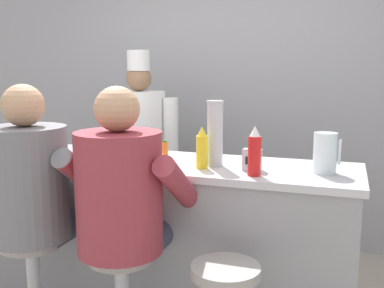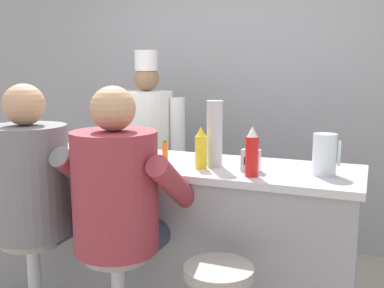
{
  "view_description": "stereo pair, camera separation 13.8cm",
  "coord_description": "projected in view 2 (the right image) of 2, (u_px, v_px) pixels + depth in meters",
  "views": [
    {
      "loc": [
        1.14,
        -2.16,
        1.58
      ],
      "look_at": [
        0.29,
        0.3,
        1.15
      ],
      "focal_mm": 42.0,
      "sensor_mm": 36.0,
      "label": 1
    },
    {
      "loc": [
        1.27,
        -2.11,
        1.58
      ],
      "look_at": [
        0.29,
        0.3,
        1.15
      ],
      "focal_mm": 42.0,
      "sensor_mm": 36.0,
      "label": 2
    }
  ],
  "objects": [
    {
      "name": "diner_seated_grey",
      "position": [
        34.0,
        187.0,
        2.5
      ],
      "size": [
        0.66,
        0.65,
        1.51
      ],
      "color": "#B2B5BA",
      "rests_on": "ground_plane"
    },
    {
      "name": "cereal_bowl",
      "position": [
        9.0,
        152.0,
        2.92
      ],
      "size": [
        0.13,
        0.13,
        0.05
      ],
      "color": "#B24C47",
      "rests_on": "diner_counter"
    },
    {
      "name": "breakfast_plate",
      "position": [
        116.0,
        163.0,
        2.63
      ],
      "size": [
        0.24,
        0.24,
        0.05
      ],
      "color": "white",
      "rests_on": "diner_counter"
    },
    {
      "name": "mustard_bottle_yellow",
      "position": [
        201.0,
        149.0,
        2.52
      ],
      "size": [
        0.07,
        0.07,
        0.24
      ],
      "color": "yellow",
      "rests_on": "diner_counter"
    },
    {
      "name": "diner_seated_maroon",
      "position": [
        120.0,
        198.0,
        2.29
      ],
      "size": [
        0.66,
        0.65,
        1.51
      ],
      "color": "#B2B5BA",
      "rests_on": "ground_plane"
    },
    {
      "name": "cook_in_whites_near",
      "position": [
        148.0,
        145.0,
        3.78
      ],
      "size": [
        0.68,
        0.43,
        1.74
      ],
      "color": "#232328",
      "rests_on": "ground_plane"
    },
    {
      "name": "water_pitcher_clear",
      "position": [
        325.0,
        154.0,
        2.36
      ],
      "size": [
        0.14,
        0.12,
        0.22
      ],
      "color": "silver",
      "rests_on": "diner_counter"
    },
    {
      "name": "napkin_dispenser_chrome",
      "position": [
        251.0,
        160.0,
        2.46
      ],
      "size": [
        0.1,
        0.06,
        0.12
      ],
      "color": "silver",
      "rests_on": "diner_counter"
    },
    {
      "name": "hot_sauce_bottle_orange",
      "position": [
        165.0,
        153.0,
        2.62
      ],
      "size": [
        0.03,
        0.03,
        0.15
      ],
      "color": "orange",
      "rests_on": "diner_counter"
    },
    {
      "name": "diner_counter",
      "position": [
        152.0,
        238.0,
        2.88
      ],
      "size": [
        2.52,
        0.66,
        1.03
      ],
      "color": "gray",
      "rests_on": "ground_plane"
    },
    {
      "name": "cup_stack_steel",
      "position": [
        215.0,
        134.0,
        2.57
      ],
      "size": [
        0.1,
        0.1,
        0.38
      ],
      "color": "#B7BABF",
      "rests_on": "diner_counter"
    },
    {
      "name": "wall_back",
      "position": [
        227.0,
        95.0,
        4.15
      ],
      "size": [
        10.0,
        0.06,
        2.7
      ],
      "color": "#99999E",
      "rests_on": "ground_plane"
    },
    {
      "name": "coffee_mug_tan",
      "position": [
        9.0,
        143.0,
        3.14
      ],
      "size": [
        0.14,
        0.09,
        0.09
      ],
      "color": "beige",
      "rests_on": "diner_counter"
    },
    {
      "name": "ketchup_bottle_red",
      "position": [
        252.0,
        153.0,
        2.33
      ],
      "size": [
        0.07,
        0.07,
        0.26
      ],
      "color": "red",
      "rests_on": "diner_counter"
    }
  ]
}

